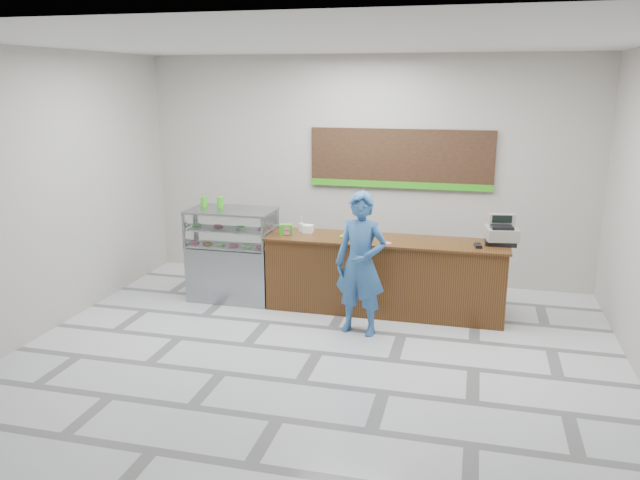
% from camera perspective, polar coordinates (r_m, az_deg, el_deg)
% --- Properties ---
extents(floor, '(7.00, 7.00, 0.00)m').
position_cam_1_polar(floor, '(7.46, -0.21, -10.26)').
color(floor, silver).
rests_on(floor, ground).
extents(back_wall, '(7.00, 0.00, 7.00)m').
position_cam_1_polar(back_wall, '(9.81, 4.16, 6.39)').
color(back_wall, '#B7B1A8').
rests_on(back_wall, floor).
extents(ceiling, '(7.00, 7.00, 0.00)m').
position_cam_1_polar(ceiling, '(6.79, -0.23, 17.68)').
color(ceiling, silver).
rests_on(ceiling, back_wall).
extents(sales_counter, '(3.26, 0.76, 1.03)m').
position_cam_1_polar(sales_counter, '(8.60, 5.92, -3.25)').
color(sales_counter, '#593214').
rests_on(sales_counter, floor).
extents(display_case, '(1.22, 0.72, 1.33)m').
position_cam_1_polar(display_case, '(9.11, -8.00, -1.25)').
color(display_case, gray).
rests_on(display_case, floor).
extents(menu_board, '(2.80, 0.06, 0.90)m').
position_cam_1_polar(menu_board, '(9.66, 7.37, 7.28)').
color(menu_board, black).
rests_on(menu_board, back_wall).
extents(cash_register, '(0.46, 0.47, 0.37)m').
position_cam_1_polar(cash_register, '(8.51, 16.24, 0.63)').
color(cash_register, black).
rests_on(cash_register, sales_counter).
extents(card_terminal, '(0.11, 0.18, 0.04)m').
position_cam_1_polar(card_terminal, '(8.26, 14.25, -0.50)').
color(card_terminal, black).
rests_on(card_terminal, sales_counter).
extents(serving_tray, '(0.39, 0.31, 0.02)m').
position_cam_1_polar(serving_tray, '(8.56, 3.19, 0.37)').
color(serving_tray, '#60B21A').
rests_on(serving_tray, sales_counter).
extents(napkin_box, '(0.14, 0.14, 0.11)m').
position_cam_1_polar(napkin_box, '(8.76, -1.10, 1.03)').
color(napkin_box, white).
rests_on(napkin_box, sales_counter).
extents(straw_cup, '(0.08, 0.08, 0.12)m').
position_cam_1_polar(straw_cup, '(8.82, -1.70, 1.15)').
color(straw_cup, silver).
rests_on(straw_cup, sales_counter).
extents(promo_box, '(0.20, 0.16, 0.15)m').
position_cam_1_polar(promo_box, '(8.64, -3.13, 0.96)').
color(promo_box, green).
rests_on(promo_box, sales_counter).
extents(donut_decal, '(0.15, 0.15, 0.00)m').
position_cam_1_polar(donut_decal, '(8.26, 6.07, -0.27)').
color(donut_decal, '#E55693').
rests_on(donut_decal, sales_counter).
extents(green_cup_left, '(0.09, 0.09, 0.14)m').
position_cam_1_polar(green_cup_left, '(9.21, -10.57, 3.46)').
color(green_cup_left, green).
rests_on(green_cup_left, display_case).
extents(green_cup_right, '(0.10, 0.10, 0.15)m').
position_cam_1_polar(green_cup_right, '(9.13, -9.10, 3.45)').
color(green_cup_right, green).
rests_on(green_cup_right, display_case).
extents(customer, '(0.73, 0.54, 1.81)m').
position_cam_1_polar(customer, '(7.75, 3.75, -2.19)').
color(customer, '#305F9B').
rests_on(customer, floor).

